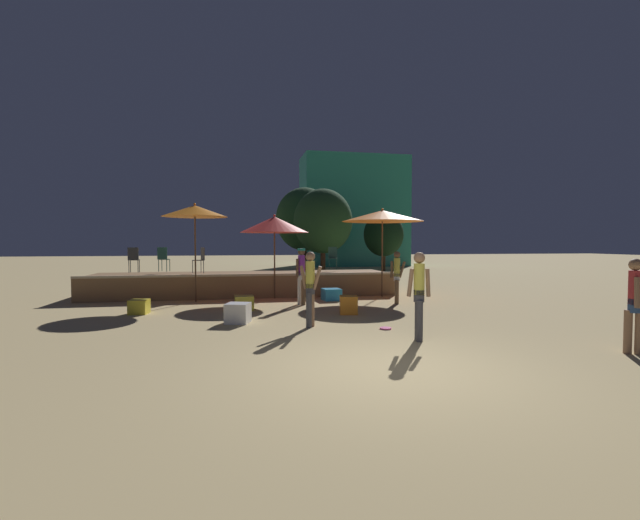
{
  "coord_description": "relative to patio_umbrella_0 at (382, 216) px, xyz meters",
  "views": [
    {
      "loc": [
        -2.29,
        -6.13,
        1.92
      ],
      "look_at": [
        0.0,
        5.68,
        1.43
      ],
      "focal_mm": 24.0,
      "sensor_mm": 36.0,
      "label": 1
    }
  ],
  "objects": [
    {
      "name": "wooden_deck",
      "position": [
        -4.82,
        1.67,
        -2.48
      ],
      "size": [
        10.9,
        2.85,
        0.85
      ],
      "color": "olive",
      "rests_on": "ground"
    },
    {
      "name": "person_4",
      "position": [
        1.62,
        -8.37,
        -1.99
      ],
      "size": [
        0.34,
        0.43,
        1.65
      ],
      "rotation": [
        0.0,
        0.0,
        2.51
      ],
      "color": "#997051",
      "rests_on": "ground"
    },
    {
      "name": "bistro_chair_0",
      "position": [
        -8.7,
        1.7,
        -1.47
      ],
      "size": [
        0.4,
        0.4,
        0.9
      ],
      "rotation": [
        0.0,
        0.0,
        3.2
      ],
      "color": "#2D3338",
      "rests_on": "wooden_deck"
    },
    {
      "name": "bistro_chair_3",
      "position": [
        -7.76,
        2.1,
        -1.47
      ],
      "size": [
        0.42,
        0.42,
        0.9
      ],
      "rotation": [
        0.0,
        0.0,
        2.92
      ],
      "color": "#1E4C47",
      "rests_on": "wooden_deck"
    },
    {
      "name": "bistro_chair_1",
      "position": [
        -1.29,
        2.26,
        -1.47
      ],
      "size": [
        0.41,
        0.42,
        0.9
      ],
      "rotation": [
        0.0,
        0.0,
        6.08
      ],
      "color": "#1E4C47",
      "rests_on": "wooden_deck"
    },
    {
      "name": "background_tree_1",
      "position": [
        4.52,
        12.69,
        -0.41
      ],
      "size": [
        2.65,
        2.65,
        3.93
      ],
      "color": "#3D2B1C",
      "rests_on": "ground"
    },
    {
      "name": "ground_plane",
      "position": [
        -2.78,
        -8.37,
        -2.87
      ],
      "size": [
        120.0,
        120.0,
        0.0
      ],
      "primitive_type": "plane",
      "color": "tan"
    },
    {
      "name": "frisbee_disc",
      "position": [
        -1.84,
        -5.52,
        -2.85
      ],
      "size": [
        0.26,
        0.26,
        0.03
      ],
      "color": "#E54C99",
      "rests_on": "ground"
    },
    {
      "name": "cube_seat_4",
      "position": [
        -1.99,
        -0.62,
        -2.68
      ],
      "size": [
        0.62,
        0.62,
        0.39
      ],
      "rotation": [
        0.0,
        0.0,
        0.08
      ],
      "color": "#2D9EDB",
      "rests_on": "ground"
    },
    {
      "name": "background_tree_0",
      "position": [
        -0.77,
        12.94,
        0.57
      ],
      "size": [
        3.72,
        3.72,
        5.5
      ],
      "color": "#3D2B1C",
      "rests_on": "ground"
    },
    {
      "name": "bistro_chair_2",
      "position": [
        -6.34,
        1.04,
        -1.47
      ],
      "size": [
        0.45,
        0.44,
        0.9
      ],
      "rotation": [
        0.0,
        0.0,
        5.09
      ],
      "color": "#47474C",
      "rests_on": "wooden_deck"
    },
    {
      "name": "distant_building",
      "position": [
        4.56,
        20.26,
        1.66
      ],
      "size": [
        8.64,
        3.94,
        9.05
      ],
      "color": "teal",
      "rests_on": "ground"
    },
    {
      "name": "background_tree_2",
      "position": [
        -0.43,
        8.56,
        0.23
      ],
      "size": [
        3.23,
        3.23,
        4.88
      ],
      "color": "#3D2B1C",
      "rests_on": "ground"
    },
    {
      "name": "cube_seat_1",
      "position": [
        -4.89,
        -2.18,
        -2.67
      ],
      "size": [
        0.54,
        0.54,
        0.41
      ],
      "rotation": [
        0.0,
        0.0,
        0.05
      ],
      "color": "yellow",
      "rests_on": "ground"
    },
    {
      "name": "patio_umbrella_2",
      "position": [
        -3.81,
        0.19,
        -0.33
      ],
      "size": [
        2.35,
        2.35,
        2.9
      ],
      "color": "brown",
      "rests_on": "ground"
    },
    {
      "name": "person_3",
      "position": [
        -3.45,
        -4.97,
        -1.94
      ],
      "size": [
        0.51,
        0.36,
        1.72
      ],
      "rotation": [
        0.0,
        0.0,
        1.01
      ],
      "color": "#3F3F47",
      "rests_on": "ground"
    },
    {
      "name": "person_0",
      "position": [
        -1.59,
        -6.71,
        -1.92
      ],
      "size": [
        0.47,
        0.29,
        1.74
      ],
      "rotation": [
        0.0,
        0.0,
        1.32
      ],
      "color": "#3F3F47",
      "rests_on": "ground"
    },
    {
      "name": "patio_umbrella_1",
      "position": [
        -6.41,
        -0.11,
        0.07
      ],
      "size": [
        2.08,
        2.08,
        3.21
      ],
      "color": "brown",
      "rests_on": "ground"
    },
    {
      "name": "cube_seat_2",
      "position": [
        -5.07,
        -4.14,
        -2.63
      ],
      "size": [
        0.66,
        0.66,
        0.47
      ],
      "rotation": [
        0.0,
        0.0,
        -0.29
      ],
      "color": "white",
      "rests_on": "ground"
    },
    {
      "name": "patio_umbrella_0",
      "position": [
        0.0,
        0.0,
        0.0
      ],
      "size": [
        2.89,
        2.89,
        3.15
      ],
      "color": "brown",
      "rests_on": "ground"
    },
    {
      "name": "person_1",
      "position": [
        -0.15,
        -1.82,
        -1.99
      ],
      "size": [
        0.47,
        0.28,
        1.65
      ],
      "rotation": [
        0.0,
        0.0,
        1.19
      ],
      "color": "brown",
      "rests_on": "ground"
    },
    {
      "name": "cube_seat_0",
      "position": [
        -2.13,
        -3.39,
        -2.63
      ],
      "size": [
        0.55,
        0.55,
        0.49
      ],
      "rotation": [
        0.0,
        0.0,
        -0.19
      ],
      "color": "orange",
      "rests_on": "ground"
    },
    {
      "name": "person_2",
      "position": [
        -3.13,
        -1.44,
        -1.88
      ],
      "size": [
        0.46,
        0.35,
        1.75
      ],
      "rotation": [
        0.0,
        0.0,
        5.31
      ],
      "color": "white",
      "rests_on": "ground"
    },
    {
      "name": "cube_seat_3",
      "position": [
        -7.69,
        -2.3,
        -2.68
      ],
      "size": [
        0.52,
        0.52,
        0.39
      ],
      "rotation": [
        0.0,
        0.0,
        -0.11
      ],
      "color": "yellow",
      "rests_on": "ground"
    }
  ]
}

